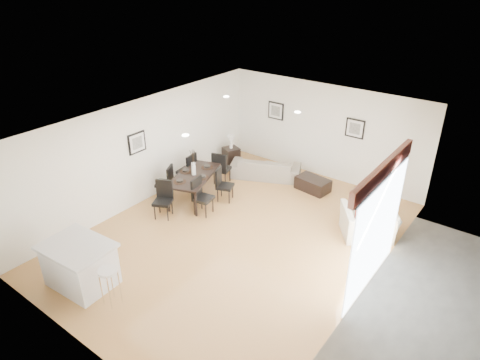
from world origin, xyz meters
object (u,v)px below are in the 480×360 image
Objects in this scene: dining_chair_wnear at (167,180)px; kitchen_island at (80,264)px; dining_chair_enear at (200,194)px; dining_chair_head at (164,197)px; dining_table at (194,177)px; coffee_table at (313,184)px; armchair at (368,223)px; sofa at (266,168)px; dining_chair_efar at (222,183)px; side_table at (231,157)px; dining_chair_foot at (221,167)px; bar_stool at (108,275)px; dining_chair_wfar at (189,169)px.

dining_chair_wnear is 3.60m from kitchen_island.
dining_chair_head is (-0.64, -0.63, -0.01)m from dining_chair_enear.
coffee_table is (2.26, 2.29, -0.46)m from dining_table.
coffee_table is (1.66, 2.73, -0.35)m from dining_chair_enear.
armchair is 4.84m from dining_chair_head.
dining_chair_head is at bearing -116.49° from coffee_table.
kitchen_island is (-0.25, -6.00, 0.17)m from sofa.
coffee_table is at bearing 26.16° from dining_table.
dining_chair_efar is 2.14m from side_table.
dining_chair_efar is (-3.71, -0.64, 0.13)m from armchair.
sofa is at bearing -138.96° from dining_chair_foot.
coffee_table is (2.30, 3.36, -0.34)m from dining_chair_head.
dining_chair_foot is 2.58m from coffee_table.
dining_chair_enear is 1.64× the size of side_table.
dining_chair_foot reaches higher than coffee_table.
sofa is 2.24× the size of coffee_table.
dining_chair_enear is 3.47m from bar_stool.
dining_table is 3.27× the size of side_table.
dining_chair_wfar reaches higher than armchair.
side_table is at bearing -170.37° from coffee_table.
dining_chair_foot is at bearing 128.60° from dining_chair_wnear.
dining_chair_wfar is (-0.60, 0.44, -0.10)m from dining_table.
dining_chair_wnear is at bearing 101.78° from dining_chair_efar.
dining_chair_wnear is at bearing 104.71° from kitchen_island.
armchair is 4.45m from dining_table.
side_table reaches higher than coffee_table.
dining_chair_head is at bearing 97.85° from kitchen_island.
dining_table is 0.75m from dining_chair_enear.
coffee_table is at bearing 115.64° from dining_chair_wfar.
dining_chair_head is at bearing -81.78° from side_table.
kitchen_island reaches higher than side_table.
armchair is at bearing 59.09° from bar_stool.
kitchen_island is at bearing 157.80° from dining_chair_efar.
dining_table reaches higher than side_table.
dining_chair_wfar is 0.71× the size of kitchen_island.
dining_chair_enear is (1.20, -0.88, -0.01)m from dining_chair_wfar.
dining_chair_wfar is at bearing 44.96° from dining_chair_enear.
dining_chair_wfar is at bearing 67.16° from dining_chair_efar.
dining_chair_efar reaches higher than coffee_table.
sofa is 1.05× the size of dining_table.
dining_chair_wnear reaches higher than dining_chair_efar.
armchair is 4.30m from dining_chair_foot.
sofa is 2.94m from dining_chair_wnear.
dining_chair_efar is (1.21, -0.04, -0.04)m from dining_chair_wfar.
kitchen_island is at bearing 180.00° from bar_stool.
dining_chair_head is (-0.81, -3.25, 0.23)m from sofa.
dining_table reaches higher than coffee_table.
dining_chair_head is at bearing 12.79° from dining_chair_wnear.
kitchen_island is (-1.74, -6.10, 0.28)m from coffee_table.
bar_stool is at bearing 169.86° from dining_chair_efar.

